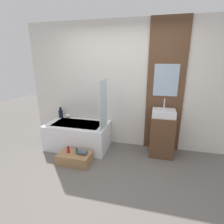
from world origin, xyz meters
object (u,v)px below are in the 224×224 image
at_px(bottle_soap_secondary, 77,151).
at_px(bottle_soap_primary, 68,150).
at_px(vase_tall_dark, 61,113).
at_px(sink, 164,113).
at_px(vase_round_light, 68,116).
at_px(wooden_step_bench, 75,158).
at_px(bathtub, 78,135).

bearing_deg(bottle_soap_secondary, bottle_soap_primary, 180.00).
bearing_deg(vase_tall_dark, sink, -3.79).
bearing_deg(vase_round_light, bottle_soap_primary, -63.20).
distance_m(wooden_step_bench, vase_tall_dark, 1.27).
xyz_separation_m(bathtub, bottle_soap_secondary, (0.24, -0.60, -0.04)).
bearing_deg(bottle_soap_secondary, vase_round_light, 124.79).
distance_m(wooden_step_bench, vase_round_light, 1.15).
distance_m(sink, vase_round_light, 2.13).
height_order(sink, vase_round_light, sink).
bearing_deg(wooden_step_bench, vase_round_light, 122.74).
distance_m(sink, bottle_soap_primary, 1.92).
relative_size(vase_tall_dark, vase_round_light, 2.26).
bearing_deg(sink, bottle_soap_primary, -156.48).
xyz_separation_m(wooden_step_bench, sink, (1.55, 0.72, 0.77)).
bearing_deg(bathtub, sink, 4.24).
height_order(bottle_soap_primary, bottle_soap_secondary, bottle_soap_primary).
bearing_deg(vase_tall_dark, bottle_soap_secondary, -48.06).
xyz_separation_m(sink, vase_round_light, (-2.11, 0.15, -0.27)).
bearing_deg(vase_tall_dark, wooden_step_bench, -49.73).
bearing_deg(vase_round_light, vase_tall_dark, 178.37).
bearing_deg(wooden_step_bench, vase_tall_dark, 130.27).
bearing_deg(bathtub, bottle_soap_primary, -82.97).
height_order(wooden_step_bench, bottle_soap_primary, bottle_soap_primary).
relative_size(bathtub, vase_round_light, 12.02).
relative_size(bathtub, sink, 3.02).
bearing_deg(bottle_soap_primary, vase_tall_dark, 125.38).
height_order(sink, bottle_soap_primary, sink).
height_order(bathtub, bottle_soap_primary, bathtub).
relative_size(bathtub, bottle_soap_secondary, 11.92).
bearing_deg(bottle_soap_secondary, vase_tall_dark, 131.94).
height_order(wooden_step_bench, bottle_soap_secondary, bottle_soap_secondary).
bearing_deg(sink, wooden_step_bench, -154.87).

